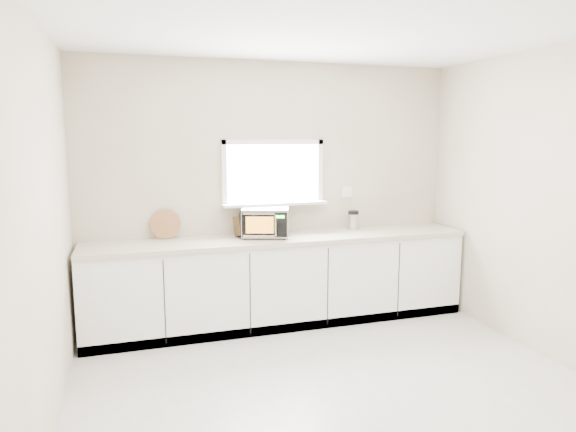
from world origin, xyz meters
name	(u,v)px	position (x,y,z in m)	size (l,w,h in m)	color
ground	(348,401)	(0.00, 0.00, 0.00)	(4.00, 4.00, 0.00)	beige
back_wall	(273,190)	(0.00, 2.00, 1.36)	(4.00, 0.17, 2.70)	beige
cabinets	(281,282)	(0.00, 1.70, 0.44)	(3.92, 0.60, 0.88)	white
countertop	(281,239)	(0.00, 1.69, 0.90)	(3.92, 0.64, 0.04)	beige
microwave	(266,222)	(-0.15, 1.74, 1.08)	(0.55, 0.49, 0.30)	black
knife_block	(241,225)	(-0.40, 1.79, 1.04)	(0.13, 0.21, 0.29)	#3F2C16
cutting_board	(165,224)	(-1.13, 1.94, 1.07)	(0.30, 0.30, 0.02)	#AA6141
coffee_grinder	(353,220)	(0.88, 1.86, 1.02)	(0.15, 0.15, 0.21)	#A9ACB1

